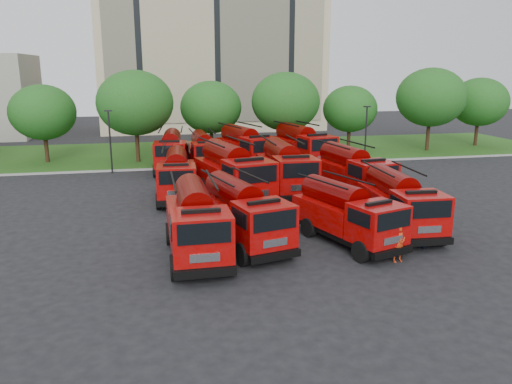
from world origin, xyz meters
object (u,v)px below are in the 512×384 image
(fire_truck_5, at_px, (233,173))
(fire_truck_11, at_px, (302,146))
(fire_truck_7, at_px, (352,172))
(fire_truck_8, at_px, (171,151))
(fire_truck_0, at_px, (196,222))
(firefighter_4, at_px, (200,235))
(fire_truck_2, at_px, (346,214))
(fire_truck_4, at_px, (177,175))
(firefighter_1, at_px, (275,259))
(firefighter_2, at_px, (422,248))
(firefighter_0, at_px, (398,262))
(fire_truck_3, at_px, (399,203))
(firefighter_3, at_px, (415,214))
(firefighter_5, at_px, (345,210))
(fire_truck_10, at_px, (246,148))
(fire_truck_9, at_px, (204,152))
(fire_truck_6, at_px, (285,169))
(fire_truck_1, at_px, (242,213))

(fire_truck_5, xyz_separation_m, fire_truck_11, (7.73, 10.33, -0.04))
(fire_truck_7, relative_size, fire_truck_8, 1.03)
(fire_truck_0, relative_size, firefighter_4, 3.58)
(fire_truck_7, bearing_deg, fire_truck_2, -122.11)
(fire_truck_4, bearing_deg, fire_truck_11, 42.41)
(firefighter_1, height_order, firefighter_2, firefighter_2)
(firefighter_0, bearing_deg, fire_truck_5, 102.60)
(fire_truck_3, distance_m, firefighter_3, 3.91)
(fire_truck_7, bearing_deg, firefighter_5, -125.84)
(fire_truck_3, distance_m, firefighter_0, 4.71)
(fire_truck_5, bearing_deg, fire_truck_4, 146.79)
(fire_truck_10, relative_size, firefighter_1, 5.15)
(firefighter_2, xyz_separation_m, firefighter_5, (-1.10, 6.94, 0.00))
(fire_truck_9, bearing_deg, fire_truck_2, -77.77)
(fire_truck_7, bearing_deg, fire_truck_3, -101.68)
(fire_truck_3, relative_size, fire_truck_5, 0.82)
(firefighter_2, bearing_deg, fire_truck_3, -30.07)
(fire_truck_7, relative_size, fire_truck_10, 0.93)
(firefighter_4, relative_size, firefighter_5, 1.33)
(fire_truck_0, distance_m, fire_truck_8, 20.03)
(fire_truck_6, relative_size, firefighter_1, 4.87)
(fire_truck_2, xyz_separation_m, fire_truck_8, (-7.46, 19.81, 0.16))
(fire_truck_2, relative_size, fire_truck_9, 0.99)
(fire_truck_0, height_order, fire_truck_10, fire_truck_10)
(fire_truck_6, height_order, firefighter_3, fire_truck_6)
(fire_truck_3, xyz_separation_m, firefighter_2, (-0.07, -2.63, -1.54))
(fire_truck_10, bearing_deg, fire_truck_1, -116.48)
(fire_truck_0, bearing_deg, fire_truck_3, 7.21)
(fire_truck_9, bearing_deg, fire_truck_6, -66.05)
(fire_truck_4, height_order, fire_truck_8, fire_truck_8)
(fire_truck_0, xyz_separation_m, fire_truck_2, (7.24, 0.21, -0.14))
(fire_truck_5, distance_m, firefighter_0, 13.14)
(fire_truck_3, xyz_separation_m, fire_truck_4, (-10.89, 9.20, 0.02))
(fire_truck_2, height_order, fire_truck_3, fire_truck_3)
(fire_truck_11, distance_m, firefighter_3, 15.85)
(fire_truck_3, distance_m, fire_truck_8, 21.56)
(fire_truck_0, bearing_deg, fire_truck_10, 72.93)
(fire_truck_5, xyz_separation_m, firefighter_0, (5.41, -11.84, -1.82))
(fire_truck_1, height_order, firefighter_4, fire_truck_1)
(fire_truck_1, xyz_separation_m, fire_truck_3, (8.34, 0.38, -0.02))
(firefighter_1, bearing_deg, fire_truck_10, 81.15)
(fire_truck_1, height_order, firefighter_1, fire_truck_1)
(fire_truck_2, distance_m, firefighter_3, 7.12)
(fire_truck_1, xyz_separation_m, firefighter_0, (6.31, -3.58, -1.56))
(fire_truck_2, height_order, firefighter_5, fire_truck_2)
(fire_truck_2, height_order, firefighter_3, fire_truck_2)
(fire_truck_7, relative_size, fire_truck_11, 0.92)
(fire_truck_6, xyz_separation_m, firefighter_5, (2.49, -4.69, -1.74))
(firefighter_0, bearing_deg, fire_truck_8, 99.35)
(fire_truck_2, height_order, fire_truck_6, fire_truck_6)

